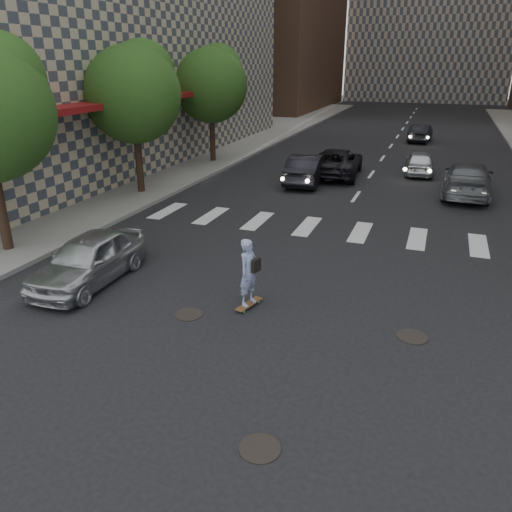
{
  "coord_description": "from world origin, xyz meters",
  "views": [
    {
      "loc": [
        3.34,
        -8.53,
        5.95
      ],
      "look_at": [
        -0.66,
        2.42,
        1.3
      ],
      "focal_mm": 35.0,
      "sensor_mm": 36.0,
      "label": 1
    }
  ],
  "objects_px": {
    "tree_b": "(135,90)",
    "traffic_car_e": "(421,133)",
    "traffic_car_a": "(307,169)",
    "traffic_car_b": "(468,179)",
    "silver_sedan": "(89,259)",
    "skateboarder": "(249,272)",
    "traffic_car_d": "(420,162)",
    "tree_c": "(212,82)",
    "traffic_car_c": "(337,162)"
  },
  "relations": [
    {
      "from": "traffic_car_a",
      "to": "traffic_car_c",
      "type": "bearing_deg",
      "value": -118.7
    },
    {
      "from": "tree_b",
      "to": "skateboarder",
      "type": "distance_m",
      "value": 13.08
    },
    {
      "from": "traffic_car_b",
      "to": "traffic_car_e",
      "type": "bearing_deg",
      "value": -77.07
    },
    {
      "from": "skateboarder",
      "to": "traffic_car_b",
      "type": "xyz_separation_m",
      "value": [
        5.46,
        13.86,
        -0.21
      ]
    },
    {
      "from": "skateboarder",
      "to": "traffic_car_d",
      "type": "distance_m",
      "value": 18.18
    },
    {
      "from": "tree_b",
      "to": "traffic_car_e",
      "type": "relative_size",
      "value": 1.68
    },
    {
      "from": "traffic_car_b",
      "to": "traffic_car_e",
      "type": "relative_size",
      "value": 1.32
    },
    {
      "from": "tree_b",
      "to": "traffic_car_e",
      "type": "height_order",
      "value": "tree_b"
    },
    {
      "from": "traffic_car_b",
      "to": "traffic_car_e",
      "type": "xyz_separation_m",
      "value": [
        -2.89,
        15.85,
        -0.11
      ]
    },
    {
      "from": "silver_sedan",
      "to": "traffic_car_e",
      "type": "distance_m",
      "value": 30.7
    },
    {
      "from": "tree_c",
      "to": "traffic_car_e",
      "type": "bearing_deg",
      "value": 48.3
    },
    {
      "from": "traffic_car_a",
      "to": "traffic_car_b",
      "type": "xyz_separation_m",
      "value": [
        7.53,
        0.21,
        0.02
      ]
    },
    {
      "from": "tree_c",
      "to": "traffic_car_d",
      "type": "height_order",
      "value": "tree_c"
    },
    {
      "from": "tree_c",
      "to": "silver_sedan",
      "type": "relative_size",
      "value": 1.61
    },
    {
      "from": "skateboarder",
      "to": "silver_sedan",
      "type": "height_order",
      "value": "skateboarder"
    },
    {
      "from": "tree_b",
      "to": "traffic_car_c",
      "type": "height_order",
      "value": "tree_b"
    },
    {
      "from": "tree_b",
      "to": "traffic_car_e",
      "type": "xyz_separation_m",
      "value": [
        11.29,
        20.67,
        -4.0
      ]
    },
    {
      "from": "silver_sedan",
      "to": "tree_c",
      "type": "bearing_deg",
      "value": 101.53
    },
    {
      "from": "traffic_car_b",
      "to": "traffic_car_c",
      "type": "xyz_separation_m",
      "value": [
        -6.48,
        2.04,
        -0.03
      ]
    },
    {
      "from": "traffic_car_a",
      "to": "traffic_car_b",
      "type": "relative_size",
      "value": 0.85
    },
    {
      "from": "tree_b",
      "to": "traffic_car_d",
      "type": "relative_size",
      "value": 1.77
    },
    {
      "from": "silver_sedan",
      "to": "skateboarder",
      "type": "bearing_deg",
      "value": -0.25
    },
    {
      "from": "silver_sedan",
      "to": "traffic_car_c",
      "type": "bearing_deg",
      "value": 75.38
    },
    {
      "from": "tree_c",
      "to": "traffic_car_c",
      "type": "xyz_separation_m",
      "value": [
        7.69,
        -1.14,
        -3.92
      ]
    },
    {
      "from": "silver_sedan",
      "to": "traffic_car_a",
      "type": "height_order",
      "value": "traffic_car_a"
    },
    {
      "from": "traffic_car_b",
      "to": "traffic_car_e",
      "type": "height_order",
      "value": "traffic_car_b"
    },
    {
      "from": "traffic_car_a",
      "to": "traffic_car_d",
      "type": "bearing_deg",
      "value": -144.55
    },
    {
      "from": "tree_b",
      "to": "traffic_car_e",
      "type": "distance_m",
      "value": 23.89
    },
    {
      "from": "skateboarder",
      "to": "silver_sedan",
      "type": "xyz_separation_m",
      "value": [
        -4.76,
        -0.1,
        -0.27
      ]
    },
    {
      "from": "traffic_car_a",
      "to": "traffic_car_b",
      "type": "height_order",
      "value": "traffic_car_b"
    },
    {
      "from": "traffic_car_a",
      "to": "traffic_car_d",
      "type": "xyz_separation_m",
      "value": [
        5.22,
        4.25,
        -0.1
      ]
    },
    {
      "from": "traffic_car_d",
      "to": "traffic_car_e",
      "type": "distance_m",
      "value": 11.82
    },
    {
      "from": "tree_b",
      "to": "traffic_car_a",
      "type": "distance_m",
      "value": 8.99
    },
    {
      "from": "traffic_car_b",
      "to": "traffic_car_c",
      "type": "distance_m",
      "value": 6.79
    },
    {
      "from": "traffic_car_c",
      "to": "traffic_car_e",
      "type": "relative_size",
      "value": 1.33
    },
    {
      "from": "silver_sedan",
      "to": "traffic_car_b",
      "type": "relative_size",
      "value": 0.79
    },
    {
      "from": "silver_sedan",
      "to": "traffic_car_d",
      "type": "distance_m",
      "value": 19.66
    },
    {
      "from": "tree_c",
      "to": "traffic_car_c",
      "type": "bearing_deg",
      "value": -8.4
    },
    {
      "from": "skateboarder",
      "to": "traffic_car_b",
      "type": "bearing_deg",
      "value": 83.59
    },
    {
      "from": "silver_sedan",
      "to": "tree_b",
      "type": "bearing_deg",
      "value": 111.94
    },
    {
      "from": "traffic_car_b",
      "to": "traffic_car_c",
      "type": "height_order",
      "value": "traffic_car_b"
    },
    {
      "from": "tree_b",
      "to": "traffic_car_e",
      "type": "bearing_deg",
      "value": 61.36
    },
    {
      "from": "traffic_car_b",
      "to": "traffic_car_d",
      "type": "bearing_deg",
      "value": -57.61
    },
    {
      "from": "traffic_car_b",
      "to": "traffic_car_d",
      "type": "height_order",
      "value": "traffic_car_b"
    },
    {
      "from": "traffic_car_c",
      "to": "skateboarder",
      "type": "bearing_deg",
      "value": 89.89
    },
    {
      "from": "tree_b",
      "to": "traffic_car_b",
      "type": "distance_m",
      "value": 15.47
    },
    {
      "from": "traffic_car_e",
      "to": "skateboarder",
      "type": "bearing_deg",
      "value": 89.84
    },
    {
      "from": "tree_b",
      "to": "traffic_car_b",
      "type": "bearing_deg",
      "value": 18.81
    },
    {
      "from": "tree_c",
      "to": "skateboarder",
      "type": "xyz_separation_m",
      "value": [
        8.72,
        -17.04,
        -3.68
      ]
    },
    {
      "from": "tree_c",
      "to": "silver_sedan",
      "type": "xyz_separation_m",
      "value": [
        3.95,
        -17.14,
        -3.95
      ]
    }
  ]
}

